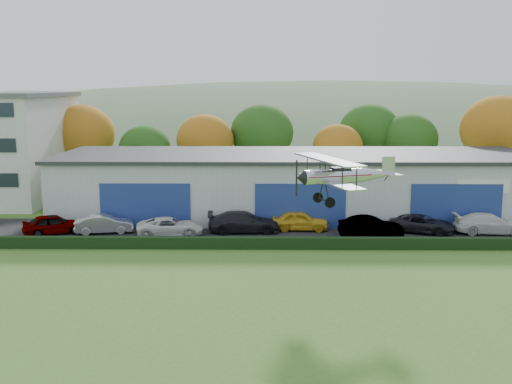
{
  "coord_description": "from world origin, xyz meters",
  "views": [
    {
      "loc": [
        2.1,
        -24.38,
        10.94
      ],
      "look_at": [
        1.7,
        11.18,
        4.81
      ],
      "focal_mm": 42.92,
      "sensor_mm": 36.0,
      "label": 1
    }
  ],
  "objects_px": {
    "car_4": "(300,221)",
    "car_7": "(489,224)",
    "car_6": "(422,224)",
    "car_2": "(170,227)",
    "car_5": "(371,227)",
    "hangar": "(296,184)",
    "biplane": "(342,174)",
    "car_3": "(244,222)",
    "car_1": "(104,224)",
    "car_0": "(53,224)"
  },
  "relations": [
    {
      "from": "car_3",
      "to": "car_5",
      "type": "xyz_separation_m",
      "value": [
        9.32,
        -1.47,
        -0.02
      ]
    },
    {
      "from": "car_1",
      "to": "car_5",
      "type": "xyz_separation_m",
      "value": [
        19.83,
        -1.04,
        0.05
      ]
    },
    {
      "from": "car_1",
      "to": "car_2",
      "type": "relative_size",
      "value": 0.89
    },
    {
      "from": "car_1",
      "to": "car_4",
      "type": "relative_size",
      "value": 1.0
    },
    {
      "from": "car_3",
      "to": "car_7",
      "type": "distance_m",
      "value": 18.45
    },
    {
      "from": "car_4",
      "to": "car_6",
      "type": "bearing_deg",
      "value": -92.61
    },
    {
      "from": "hangar",
      "to": "car_6",
      "type": "relative_size",
      "value": 8.47
    },
    {
      "from": "hangar",
      "to": "car_2",
      "type": "distance_m",
      "value": 12.97
    },
    {
      "from": "car_2",
      "to": "car_6",
      "type": "distance_m",
      "value": 18.96
    },
    {
      "from": "car_2",
      "to": "biplane",
      "type": "relative_size",
      "value": 0.73
    },
    {
      "from": "hangar",
      "to": "car_0",
      "type": "distance_m",
      "value": 20.26
    },
    {
      "from": "car_1",
      "to": "biplane",
      "type": "relative_size",
      "value": 0.64
    },
    {
      "from": "car_4",
      "to": "biplane",
      "type": "relative_size",
      "value": 0.64
    },
    {
      "from": "car_4",
      "to": "car_3",
      "type": "bearing_deg",
      "value": 100.79
    },
    {
      "from": "car_1",
      "to": "car_2",
      "type": "bearing_deg",
      "value": -109.71
    },
    {
      "from": "biplane",
      "to": "car_4",
      "type": "bearing_deg",
      "value": 77.87
    },
    {
      "from": "hangar",
      "to": "car_0",
      "type": "xyz_separation_m",
      "value": [
        -18.57,
        -7.9,
        -1.85
      ]
    },
    {
      "from": "car_1",
      "to": "car_3",
      "type": "xyz_separation_m",
      "value": [
        10.51,
        0.43,
        0.08
      ]
    },
    {
      "from": "car_2",
      "to": "car_5",
      "type": "bearing_deg",
      "value": -99.41
    },
    {
      "from": "hangar",
      "to": "car_1",
      "type": "distance_m",
      "value": 16.77
    },
    {
      "from": "car_7",
      "to": "car_5",
      "type": "bearing_deg",
      "value": 100.98
    },
    {
      "from": "car_5",
      "to": "car_7",
      "type": "distance_m",
      "value": 9.21
    },
    {
      "from": "car_0",
      "to": "car_3",
      "type": "relative_size",
      "value": 0.81
    },
    {
      "from": "car_5",
      "to": "biplane",
      "type": "distance_m",
      "value": 12.56
    },
    {
      "from": "car_4",
      "to": "car_6",
      "type": "height_order",
      "value": "car_4"
    },
    {
      "from": "hangar",
      "to": "car_5",
      "type": "bearing_deg",
      "value": -59.92
    },
    {
      "from": "hangar",
      "to": "biplane",
      "type": "height_order",
      "value": "biplane"
    },
    {
      "from": "car_0",
      "to": "car_4",
      "type": "xyz_separation_m",
      "value": [
        18.55,
        1.44,
        -0.01
      ]
    },
    {
      "from": "car_4",
      "to": "car_7",
      "type": "bearing_deg",
      "value": -92.22
    },
    {
      "from": "car_3",
      "to": "car_5",
      "type": "height_order",
      "value": "car_3"
    },
    {
      "from": "car_6",
      "to": "car_1",
      "type": "bearing_deg",
      "value": 113.08
    },
    {
      "from": "car_5",
      "to": "biplane",
      "type": "relative_size",
      "value": 0.69
    },
    {
      "from": "car_6",
      "to": "car_4",
      "type": "bearing_deg",
      "value": 107.86
    },
    {
      "from": "car_3",
      "to": "car_6",
      "type": "height_order",
      "value": "car_3"
    },
    {
      "from": "hangar",
      "to": "car_1",
      "type": "height_order",
      "value": "hangar"
    },
    {
      "from": "hangar",
      "to": "car_5",
      "type": "height_order",
      "value": "hangar"
    },
    {
      "from": "car_2",
      "to": "car_3",
      "type": "distance_m",
      "value": 5.55
    },
    {
      "from": "hangar",
      "to": "car_2",
      "type": "bearing_deg",
      "value": -139.48
    },
    {
      "from": "car_6",
      "to": "car_3",
      "type": "bearing_deg",
      "value": 112.15
    },
    {
      "from": "car_4",
      "to": "car_6",
      "type": "relative_size",
      "value": 0.91
    },
    {
      "from": "car_3",
      "to": "car_6",
      "type": "xyz_separation_m",
      "value": [
        13.49,
        0.06,
        -0.12
      ]
    },
    {
      "from": "hangar",
      "to": "car_4",
      "type": "xyz_separation_m",
      "value": [
        -0.02,
        -6.46,
        -1.87
      ]
    },
    {
      "from": "car_2",
      "to": "car_3",
      "type": "bearing_deg",
      "value": -86.12
    },
    {
      "from": "car_1",
      "to": "car_3",
      "type": "relative_size",
      "value": 0.8
    },
    {
      "from": "car_1",
      "to": "car_7",
      "type": "distance_m",
      "value": 28.96
    },
    {
      "from": "car_3",
      "to": "car_7",
      "type": "xyz_separation_m",
      "value": [
        18.45,
        -0.2,
        -0.04
      ]
    },
    {
      "from": "hangar",
      "to": "car_7",
      "type": "bearing_deg",
      "value": -27.53
    },
    {
      "from": "hangar",
      "to": "car_2",
      "type": "relative_size",
      "value": 8.29
    },
    {
      "from": "biplane",
      "to": "car_3",
      "type": "bearing_deg",
      "value": 96.68
    },
    {
      "from": "car_2",
      "to": "biplane",
      "type": "xyz_separation_m",
      "value": [
        11.16,
        -11.05,
        5.51
      ]
    }
  ]
}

